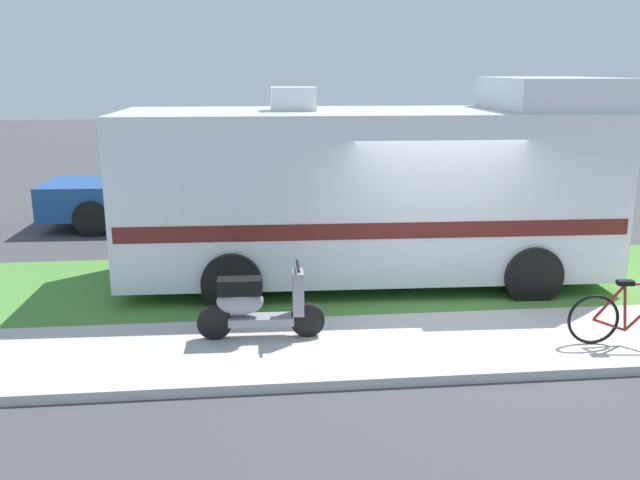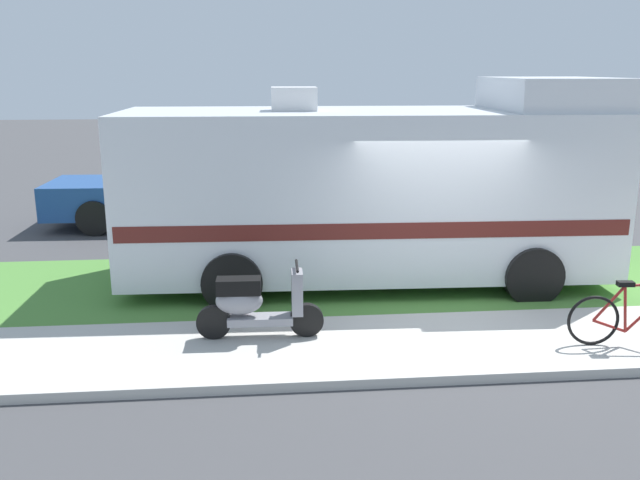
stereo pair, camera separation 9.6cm
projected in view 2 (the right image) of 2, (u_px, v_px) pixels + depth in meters
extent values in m
plane|color=#424244|center=(441.00, 315.00, 9.80)|extent=(80.00, 80.00, 0.00)
cube|color=beige|center=(467.00, 344.00, 8.62)|extent=(24.00, 2.00, 0.12)
cube|color=#4C8438|center=(417.00, 281.00, 11.23)|extent=(24.00, 3.40, 0.08)
cube|color=silver|center=(366.00, 190.00, 10.90)|extent=(7.80, 2.74, 2.55)
cube|color=silver|center=(553.00, 94.00, 10.71)|extent=(1.87, 2.44, 0.50)
cube|color=#591E19|center=(366.00, 213.00, 11.00)|extent=(7.64, 2.75, 0.24)
cube|color=black|center=(599.00, 161.00, 11.04)|extent=(0.14, 2.14, 0.90)
cube|color=silver|center=(294.00, 99.00, 10.47)|extent=(0.72, 0.62, 0.36)
cylinder|color=black|center=(485.00, 237.00, 12.50)|extent=(0.91, 0.31, 0.90)
cylinder|color=black|center=(533.00, 276.00, 10.17)|extent=(0.91, 0.31, 0.90)
cylinder|color=black|center=(240.00, 241.00, 12.21)|extent=(0.91, 0.31, 0.90)
cylinder|color=black|center=(232.00, 282.00, 9.88)|extent=(0.91, 0.31, 0.90)
cylinder|color=black|center=(307.00, 320.00, 8.69)|extent=(0.44, 0.11, 0.44)
cylinder|color=black|center=(214.00, 322.00, 8.61)|extent=(0.44, 0.11, 0.44)
cube|color=gray|center=(260.00, 320.00, 8.64)|extent=(0.84, 0.30, 0.10)
cube|color=black|center=(239.00, 286.00, 8.51)|extent=(0.57, 0.27, 0.20)
ellipsoid|color=gray|center=(239.00, 301.00, 8.56)|extent=(0.61, 0.32, 0.36)
cube|color=gray|center=(297.00, 292.00, 8.58)|extent=(0.15, 0.32, 0.56)
cylinder|color=black|center=(297.00, 266.00, 8.50)|extent=(0.05, 0.50, 0.04)
sphere|color=white|center=(297.00, 279.00, 8.54)|extent=(0.12, 0.12, 0.12)
torus|color=black|center=(593.00, 320.00, 8.37)|extent=(0.65, 0.10, 0.65)
cylinder|color=maroon|center=(625.00, 309.00, 8.34)|extent=(0.10, 0.04, 0.60)
cylinder|color=maroon|center=(609.00, 326.00, 8.39)|extent=(0.43, 0.07, 0.18)
cylinder|color=maroon|center=(609.00, 303.00, 8.32)|extent=(0.38, 0.07, 0.47)
cube|color=black|center=(626.00, 284.00, 8.26)|extent=(0.21, 0.12, 0.06)
cube|color=#1E478C|center=(246.00, 177.00, 15.31)|extent=(2.61, 2.01, 1.60)
cube|color=black|center=(245.00, 155.00, 15.19)|extent=(2.48, 2.02, 0.44)
cube|color=#1E478C|center=(121.00, 197.00, 15.25)|extent=(3.17, 2.03, 0.75)
cylinder|color=black|center=(256.00, 200.00, 16.39)|extent=(0.77, 0.26, 0.76)
cylinder|color=black|center=(254.00, 216.00, 14.61)|extent=(0.77, 0.26, 0.76)
cylinder|color=black|center=(115.00, 201.00, 16.19)|extent=(0.77, 0.26, 0.76)
cylinder|color=black|center=(95.00, 218.00, 14.40)|extent=(0.77, 0.26, 0.76)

